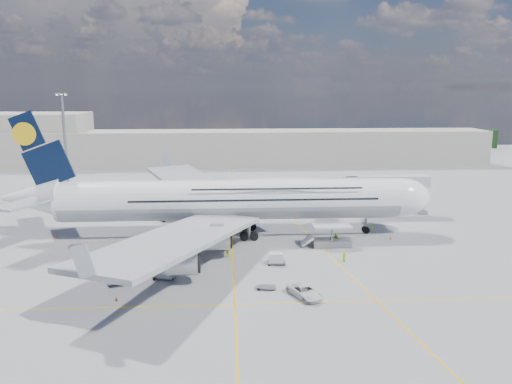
{
  "coord_description": "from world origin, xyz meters",
  "views": [
    {
      "loc": [
        -0.76,
        -78.46,
        26.79
      ],
      "look_at": [
        4.32,
        8.0,
        8.55
      ],
      "focal_mm": 35.0,
      "sensor_mm": 36.0,
      "label": 1
    }
  ],
  "objects": [
    {
      "name": "dolly_row_b",
      "position": [
        -11.04,
        -4.85,
        1.1
      ],
      "size": [
        3.56,
        2.47,
        2.05
      ],
      "rotation": [
        0.0,
        0.0,
        -0.25
      ],
      "color": "gray",
      "rests_on": "ground"
    },
    {
      "name": "ground",
      "position": [
        0.0,
        0.0,
        0.0
      ],
      "size": [
        300.0,
        300.0,
        0.0
      ],
      "primitive_type": "plane",
      "color": "gray",
      "rests_on": "ground"
    },
    {
      "name": "jet_bridge",
      "position": [
        29.81,
        20.94,
        6.85
      ],
      "size": [
        18.8,
        12.1,
        8.5
      ],
      "color": "#B7B7BC",
      "rests_on": "ground"
    },
    {
      "name": "cone_wing_left_inner",
      "position": [
        -1.36,
        24.18,
        0.27
      ],
      "size": [
        0.45,
        0.45,
        0.57
      ],
      "color": "#FF420D",
      "rests_on": "ground"
    },
    {
      "name": "catering_truck_inner",
      "position": [
        -11.6,
        20.37,
        1.65
      ],
      "size": [
        6.22,
        3.5,
        3.5
      ],
      "rotation": [
        0.0,
        0.0,
        -0.26
      ],
      "color": "gray",
      "rests_on": "ground"
    },
    {
      "name": "dolly_back",
      "position": [
        -26.46,
        4.52,
        0.3
      ],
      "size": [
        3.0,
        2.5,
        0.39
      ],
      "rotation": [
        0.0,
        0.0,
        0.49
      ],
      "color": "gray",
      "rests_on": "ground"
    },
    {
      "name": "cone_wing_right_outer",
      "position": [
        -15.14,
        -17.95,
        0.24
      ],
      "size": [
        0.4,
        0.4,
        0.5
      ],
      "color": "#FF420D",
      "rests_on": "ground"
    },
    {
      "name": "crew_loader",
      "position": [
        17.98,
        3.66,
        1.0
      ],
      "size": [
        1.21,
        1.12,
        1.99
      ],
      "primitive_type": "imported",
      "rotation": [
        0.0,
        0.0,
        -0.5
      ],
      "color": "#9DEF19",
      "rests_on": "ground"
    },
    {
      "name": "taxi_line_cross",
      "position": [
        0.0,
        -20.0,
        0.01
      ],
      "size": [
        120.0,
        0.25,
        0.01
      ],
      "primitive_type": "cube",
      "color": "#EDB00C",
      "rests_on": "ground"
    },
    {
      "name": "hangar",
      "position": [
        -70.0,
        100.0,
        9.0
      ],
      "size": [
        40.0,
        22.0,
        18.0
      ],
      "primitive_type": "cube",
      "color": "#B2AD9E",
      "rests_on": "ground"
    },
    {
      "name": "taxi_line_diag",
      "position": [
        14.0,
        10.0,
        0.01
      ],
      "size": [
        14.16,
        99.06,
        0.01
      ],
      "primitive_type": "cube",
      "rotation": [
        0.0,
        0.0,
        0.14
      ],
      "color": "#EDB00C",
      "rests_on": "ground"
    },
    {
      "name": "crew_tug",
      "position": [
        -0.87,
        -2.24,
        0.98
      ],
      "size": [
        1.44,
        1.13,
        1.96
      ],
      "primitive_type": "imported",
      "rotation": [
        0.0,
        0.0,
        -0.37
      ],
      "color": "#CCE117",
      "rests_on": "ground"
    },
    {
      "name": "light_mast",
      "position": [
        -40.0,
        45.0,
        13.21
      ],
      "size": [
        3.0,
        0.7,
        25.5
      ],
      "color": "gray",
      "rests_on": "ground"
    },
    {
      "name": "crew_van",
      "position": [
        17.4,
        -5.13,
        0.85
      ],
      "size": [
        0.91,
        0.99,
        1.71
      ],
      "primitive_type": "imported",
      "rotation": [
        0.0,
        0.0,
        2.15
      ],
      "color": "#9EE317",
      "rests_on": "ground"
    },
    {
      "name": "dolly_nose_far",
      "position": [
        4.3,
        -15.3,
        0.3
      ],
      "size": [
        2.81,
        1.81,
        0.38
      ],
      "rotation": [
        0.0,
        0.0,
        -0.17
      ],
      "color": "gray",
      "rests_on": "ground"
    },
    {
      "name": "baggage_tug",
      "position": [
        -13.77,
        1.92,
        0.73
      ],
      "size": [
        2.81,
        1.6,
        1.66
      ],
      "rotation": [
        0.0,
        0.0,
        0.14
      ],
      "color": "white",
      "rests_on": "ground"
    },
    {
      "name": "tree_line",
      "position": [
        40.0,
        140.0,
        4.0
      ],
      "size": [
        160.0,
        6.0,
        8.0
      ],
      "primitive_type": "cube",
      "color": "#193814",
      "rests_on": "ground"
    },
    {
      "name": "cone_tail",
      "position": [
        -31.75,
        8.84,
        0.27
      ],
      "size": [
        0.44,
        0.44,
        0.56
      ],
      "color": "#FF420D",
      "rests_on": "ground"
    },
    {
      "name": "crew_nose",
      "position": [
        26.46,
        10.63,
        0.75
      ],
      "size": [
        0.65,
        0.63,
        1.49
      ],
      "primitive_type": "imported",
      "rotation": [
        0.0,
        0.0,
        0.71
      ],
      "color": "#BDE618",
      "rests_on": "ground"
    },
    {
      "name": "dolly_nose_near",
      "position": [
        6.62,
        -5.79,
        0.97
      ],
      "size": [
        2.96,
        1.74,
        1.8
      ],
      "rotation": [
        0.0,
        0.0,
        -0.08
      ],
      "color": "gray",
      "rests_on": "ground"
    },
    {
      "name": "catering_truck_outer",
      "position": [
        -12.8,
        37.52,
        1.69
      ],
      "size": [
        6.34,
        3.07,
        3.64
      ],
      "rotation": [
        0.0,
        0.0,
        -0.15
      ],
      "color": "gray",
      "rests_on": "ground"
    },
    {
      "name": "dolly_row_c",
      "position": [
        -10.01,
        -10.75,
        1.05
      ],
      "size": [
        3.49,
        2.73,
        1.96
      ],
      "rotation": [
        0.0,
        0.0,
        -0.4
      ],
      "color": "gray",
      "rests_on": "ground"
    },
    {
      "name": "service_van",
      "position": [
        9.09,
        -18.27,
        0.77
      ],
      "size": [
        4.76,
        6.13,
        1.55
      ],
      "primitive_type": "imported",
      "rotation": [
        0.0,
        0.0,
        0.46
      ],
      "color": "silver",
      "rests_on": "ground"
    },
    {
      "name": "taxi_line_main",
      "position": [
        0.0,
        0.0,
        0.01
      ],
      "size": [
        0.25,
        220.0,
        0.01
      ],
      "primitive_type": "cube",
      "color": "#EDB00C",
      "rests_on": "ground"
    },
    {
      "name": "cone_wing_left_outer",
      "position": [
        -20.35,
        31.53,
        0.31
      ],
      "size": [
        0.5,
        0.5,
        0.64
      ],
      "color": "#FF420D",
      "rests_on": "ground"
    },
    {
      "name": "cone_nose",
      "position": [
        28.47,
        6.0,
        0.25
      ],
      "size": [
        0.41,
        0.41,
        0.52
      ],
      "color": "#FF420D",
      "rests_on": "ground"
    },
    {
      "name": "crew_wing",
      "position": [
        -9.67,
        -2.76,
        0.9
      ],
      "size": [
        0.86,
        1.15,
        1.81
      ],
      "primitive_type": "imported",
      "rotation": [
        0.0,
        0.0,
        1.12
      ],
      "color": "#ADFF1A",
      "rests_on": "ground"
    },
    {
      "name": "cargo_loader",
      "position": [
        16.82,
        2.89,
        1.25
      ],
      "size": [
        8.53,
        3.2,
        3.67
      ],
      "color": "silver",
      "rests_on": "ground"
    },
    {
      "name": "airliner",
      "position": [
        0.26,
        10.0,
        6.87
      ],
      "size": [
        77.26,
        79.15,
        23.71
      ],
      "color": "white",
      "rests_on": "ground"
    },
    {
      "name": "cone_wing_right_inner",
      "position": [
        -13.44,
        -2.14,
        0.26
      ],
      "size": [
        0.43,
        0.43,
        0.55
      ],
      "color": "#FF420D",
      "rests_on": "ground"
    },
    {
      "name": "dolly_row_a",
      "position": [
        -15.87,
        -12.27,
        0.37
      ],
      "size": [
        3.65,
        2.73,
        0.48
      ],
      "rotation": [
        0.0,
        0.0,
        0.34
      ],
      "color": "gray",
      "rests_on": "ground"
    },
    {
      "name": "terminal",
      "position": [
        0.0,
        95.0,
        6.0
      ],
      "size": [
        180.0,
        16.0,
        12.0
      ],
      "primitive_type": "cube",
      "color": "#B2AD9E",
      "rests_on": "ground"
    }
  ]
}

